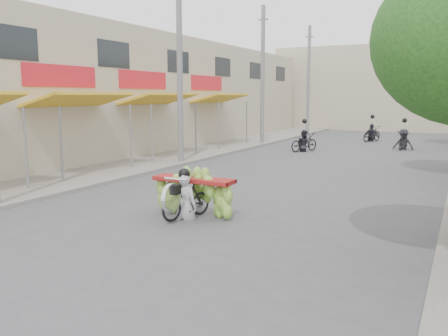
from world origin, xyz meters
TOP-DOWN VIEW (x-y plane):
  - ground at (0.00, 0.00)m, footprint 120.00×120.00m
  - sidewalk_left at (-7.00, 15.00)m, footprint 4.00×60.00m
  - shophouse_row_left at (-11.98, 13.98)m, footprint 9.77×40.00m
  - far_building at (0.00, 38.00)m, footprint 20.00×6.00m
  - utility_pole_mid at (-5.40, 12.00)m, footprint 0.60×0.24m
  - utility_pole_far at (-5.40, 21.00)m, footprint 0.60×0.24m
  - utility_pole_back at (-5.40, 30.00)m, footprint 0.60×0.24m
  - banana_motorbike at (-0.44, 4.50)m, footprint 2.20×1.76m
  - bg_motorbike_a at (-2.12, 18.80)m, footprint 1.33×1.84m
  - bg_motorbike_b at (2.41, 22.00)m, footprint 1.12×1.92m
  - bg_motorbike_c at (0.06, 25.98)m, footprint 1.24×1.89m

SIDE VIEW (x-z plane):
  - ground at x=0.00m, z-range 0.00..0.00m
  - sidewalk_left at x=-7.00m, z-range 0.00..0.12m
  - banana_motorbike at x=-0.44m, z-range -0.33..1.70m
  - bg_motorbike_a at x=-2.12m, z-range -0.25..1.70m
  - bg_motorbike_c at x=0.06m, z-range -0.20..1.75m
  - bg_motorbike_b at x=2.41m, z-range -0.15..1.80m
  - shophouse_row_left at x=-11.98m, z-range 0.00..6.00m
  - far_building at x=0.00m, z-range 0.00..7.00m
  - utility_pole_mid at x=-5.40m, z-range 0.03..8.03m
  - utility_pole_far at x=-5.40m, z-range 0.03..8.03m
  - utility_pole_back at x=-5.40m, z-range 0.03..8.03m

